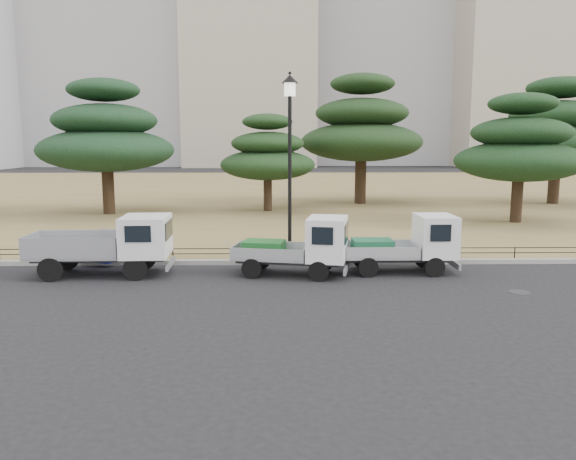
{
  "coord_description": "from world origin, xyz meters",
  "views": [
    {
      "loc": [
        -0.32,
        -16.47,
        4.21
      ],
      "look_at": [
        0.0,
        2.0,
        1.3
      ],
      "focal_mm": 35.0,
      "sensor_mm": 36.0,
      "label": 1
    }
  ],
  "objects_px": {
    "truck_kei_front": "(300,246)",
    "tarp_pile": "(100,248)",
    "truck_kei_rear": "(408,244)",
    "street_lamp": "(290,136)",
    "truck_large": "(109,243)"
  },
  "relations": [
    {
      "from": "truck_kei_front",
      "to": "street_lamp",
      "type": "distance_m",
      "value": 3.97
    },
    {
      "from": "truck_kei_front",
      "to": "truck_kei_rear",
      "type": "height_order",
      "value": "truck_kei_front"
    },
    {
      "from": "truck_kei_front",
      "to": "truck_kei_rear",
      "type": "relative_size",
      "value": 1.06
    },
    {
      "from": "truck_kei_rear",
      "to": "street_lamp",
      "type": "xyz_separation_m",
      "value": [
        -3.81,
        1.53,
        3.47
      ]
    },
    {
      "from": "truck_kei_front",
      "to": "tarp_pile",
      "type": "relative_size",
      "value": 2.05
    },
    {
      "from": "truck_kei_front",
      "to": "tarp_pile",
      "type": "distance_m",
      "value": 7.13
    },
    {
      "from": "tarp_pile",
      "to": "street_lamp",
      "type": "bearing_deg",
      "value": 0.59
    },
    {
      "from": "truck_large",
      "to": "street_lamp",
      "type": "height_order",
      "value": "street_lamp"
    },
    {
      "from": "truck_kei_front",
      "to": "truck_large",
      "type": "bearing_deg",
      "value": -170.06
    },
    {
      "from": "truck_large",
      "to": "truck_kei_rear",
      "type": "relative_size",
      "value": 1.23
    },
    {
      "from": "truck_kei_rear",
      "to": "street_lamp",
      "type": "relative_size",
      "value": 0.57
    },
    {
      "from": "truck_kei_rear",
      "to": "tarp_pile",
      "type": "bearing_deg",
      "value": 171.76
    },
    {
      "from": "truck_large",
      "to": "tarp_pile",
      "type": "xyz_separation_m",
      "value": [
        -0.84,
        1.71,
        -0.49
      ]
    },
    {
      "from": "truck_kei_front",
      "to": "tarp_pile",
      "type": "height_order",
      "value": "truck_kei_front"
    },
    {
      "from": "truck_kei_rear",
      "to": "truck_large",
      "type": "bearing_deg",
      "value": -178.76
    }
  ]
}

